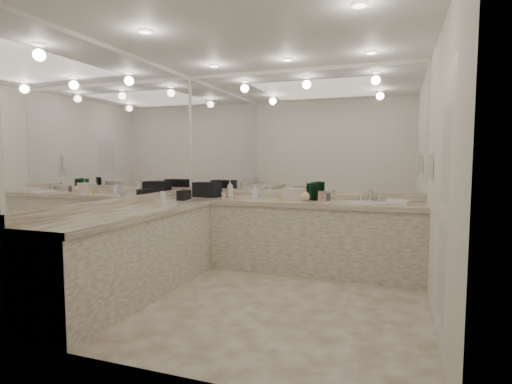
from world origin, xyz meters
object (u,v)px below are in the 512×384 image
at_px(sink, 369,203).
at_px(black_toiletry_bag, 207,190).
at_px(hand_towel, 397,202).
at_px(soap_bottle_a, 230,189).
at_px(soap_bottle_c, 305,195).
at_px(cream_cosmetic_case, 293,194).
at_px(wall_phone, 429,166).
at_px(soap_bottle_b, 255,192).

height_order(sink, black_toiletry_bag, black_toiletry_bag).
bearing_deg(sink, hand_towel, 5.34).
bearing_deg(soap_bottle_a, soap_bottle_c, -5.47).
bearing_deg(hand_towel, cream_cosmetic_case, -177.44).
height_order(black_toiletry_bag, cream_cosmetic_case, black_toiletry_bag).
bearing_deg(soap_bottle_a, cream_cosmetic_case, -5.33).
relative_size(wall_phone, black_toiletry_bag, 0.69).
distance_m(sink, wall_phone, 0.91).
height_order(hand_towel, soap_bottle_a, soap_bottle_a).
distance_m(cream_cosmetic_case, hand_towel, 1.24).
xyz_separation_m(soap_bottle_a, soap_bottle_b, (0.38, -0.04, -0.03)).
height_order(black_toiletry_bag, soap_bottle_c, black_toiletry_bag).
bearing_deg(soap_bottle_a, sink, -1.85).
bearing_deg(soap_bottle_a, hand_towel, -0.79).
bearing_deg(soap_bottle_c, black_toiletry_bag, 177.79).
distance_m(wall_phone, soap_bottle_b, 2.14).
bearing_deg(hand_towel, soap_bottle_b, -179.60).
relative_size(cream_cosmetic_case, soap_bottle_c, 1.65).
height_order(soap_bottle_b, soap_bottle_c, soap_bottle_b).
relative_size(soap_bottle_a, soap_bottle_b, 1.33).
bearing_deg(soap_bottle_b, sink, -0.68).
distance_m(black_toiletry_bag, hand_towel, 2.46).
distance_m(black_toiletry_bag, cream_cosmetic_case, 1.22).
xyz_separation_m(sink, soap_bottle_b, (-1.45, 0.02, 0.09)).
bearing_deg(black_toiletry_bag, wall_phone, -10.54).
distance_m(sink, black_toiletry_bag, 2.14).
bearing_deg(sink, wall_phone, -39.57).
distance_m(sink, hand_towel, 0.32).
bearing_deg(cream_cosmetic_case, hand_towel, -8.88).
distance_m(hand_towel, soap_bottle_b, 1.76).
distance_m(sink, soap_bottle_b, 1.45).
bearing_deg(soap_bottle_b, soap_bottle_c, -5.00).
bearing_deg(sink, soap_bottle_c, -176.83).
relative_size(sink, hand_towel, 1.84).
distance_m(sink, soap_bottle_a, 1.83).
distance_m(cream_cosmetic_case, soap_bottle_b, 0.53).
relative_size(sink, soap_bottle_a, 1.88).
xyz_separation_m(sink, cream_cosmetic_case, (-0.92, -0.03, 0.08)).
relative_size(black_toiletry_bag, soap_bottle_c, 2.21).
bearing_deg(black_toiletry_bag, hand_towel, 0.44).
height_order(sink, cream_cosmetic_case, cream_cosmetic_case).
xyz_separation_m(wall_phone, soap_bottle_a, (-2.43, 0.56, -0.33)).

